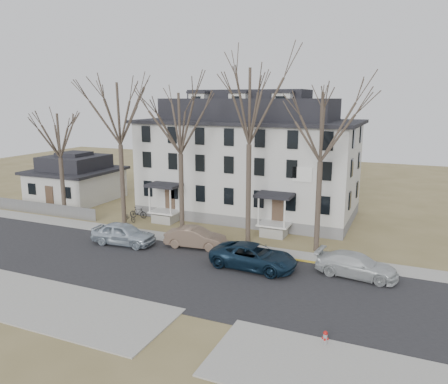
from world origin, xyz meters
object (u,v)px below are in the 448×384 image
at_px(tree_mid_left, 180,119).
at_px(tree_mid_right, 322,122).
at_px(small_house, 76,180).
at_px(tree_center, 249,101).
at_px(bicycle_left, 129,218).
at_px(fire_hydrant, 325,338).
at_px(car_tan, 196,238).
at_px(bicycle_right, 138,213).
at_px(tree_bungalow, 58,133).
at_px(tree_far_left, 119,109).
at_px(boarding_house, 249,160).
at_px(car_silver, 123,234).
at_px(car_white, 356,266).
at_px(car_navy, 254,257).

distance_m(tree_mid_left, tree_mid_right, 11.50).
distance_m(small_house, tree_center, 25.41).
xyz_separation_m(bicycle_left, fire_hydrant, (20.62, -13.61, -0.06)).
bearing_deg(car_tan, bicycle_right, 52.38).
relative_size(tree_bungalow, fire_hydrant, 14.54).
relative_size(tree_far_left, tree_center, 0.93).
xyz_separation_m(boarding_house, car_silver, (-5.65, -12.83, -4.51)).
bearing_deg(car_white, bicycle_right, 79.40).
relative_size(tree_far_left, car_tan, 2.93).
distance_m(boarding_house, car_navy, 15.10).
bearing_deg(tree_bungalow, small_house, 122.84).
height_order(tree_far_left, bicycle_left, tree_far_left).
bearing_deg(tree_center, tree_mid_right, 0.00).
distance_m(tree_mid_right, car_white, 10.26).
bearing_deg(tree_far_left, tree_mid_left, 0.00).
relative_size(boarding_house, tree_bungalow, 1.93).
relative_size(car_navy, car_white, 1.13).
bearing_deg(tree_far_left, bicycle_left, 92.58).
height_order(tree_mid_right, car_tan, tree_mid_right).
height_order(tree_bungalow, car_tan, tree_bungalow).
xyz_separation_m(boarding_house, tree_bungalow, (-16.00, -8.15, 2.74)).
height_order(car_white, bicycle_left, car_white).
distance_m(tree_mid_right, car_tan, 12.73).
relative_size(car_navy, bicycle_right, 3.28).
xyz_separation_m(boarding_house, car_white, (11.88, -12.07, -4.63)).
bearing_deg(bicycle_left, fire_hydrant, -108.42).
distance_m(tree_mid_right, car_silver, 17.28).
height_order(tree_far_left, tree_bungalow, tree_far_left).
height_order(tree_mid_left, car_tan, tree_mid_left).
distance_m(tree_mid_right, bicycle_right, 19.83).
xyz_separation_m(tree_far_left, bicycle_right, (-0.00, 2.21, -9.81)).
bearing_deg(tree_far_left, car_silver, -54.40).
distance_m(small_house, car_tan, 21.94).
bearing_deg(car_navy, tree_mid_left, 61.48).
bearing_deg(tree_far_left, tree_center, 0.00).
bearing_deg(tree_far_left, boarding_house, 42.18).
height_order(tree_far_left, tree_mid_left, tree_far_left).
xyz_separation_m(tree_far_left, car_white, (20.88, -3.92, -9.59)).
height_order(tree_center, car_navy, tree_center).
distance_m(tree_far_left, car_navy, 17.99).
height_order(bicycle_left, fire_hydrant, bicycle_left).
bearing_deg(car_navy, tree_bungalow, 79.75).
bearing_deg(tree_far_left, fire_hydrant, -31.83).
bearing_deg(fire_hydrant, bicycle_right, 143.93).
bearing_deg(fire_hydrant, tree_center, 123.89).
xyz_separation_m(car_navy, bicycle_left, (-14.38, 6.04, -0.38)).
bearing_deg(bicycle_right, fire_hydrant, -131.64).
bearing_deg(car_navy, fire_hydrant, -137.04).
relative_size(small_house, car_white, 1.68).
xyz_separation_m(tree_far_left, car_silver, (3.35, -4.67, -9.48)).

